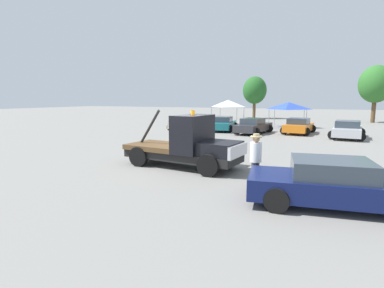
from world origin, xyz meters
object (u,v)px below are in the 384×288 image
at_px(canopy_tent_white, 228,104).
at_px(canopy_tent_blue, 289,106).
at_px(tow_truck, 188,146).
at_px(parked_car_orange, 299,126).
at_px(tree_center, 376,84).
at_px(parked_car_cream, 184,123).
at_px(person_near_truck, 256,156).
at_px(traffic_cone, 173,143).
at_px(foreground_car, 338,184).
at_px(parked_car_teal, 223,124).
at_px(parked_car_charcoal, 253,126).
at_px(tree_left, 255,90).
at_px(parked_car_silver, 347,130).

xyz_separation_m(canopy_tent_white, canopy_tent_blue, (6.68, -0.37, -0.18)).
xyz_separation_m(tow_truck, canopy_tent_white, (-5.09, 21.37, 1.46)).
xyz_separation_m(parked_car_orange, tree_center, (7.29, 16.19, 4.07)).
height_order(parked_car_cream, parked_car_orange, same).
distance_m(person_near_truck, traffic_cone, 8.91).
bearing_deg(foreground_car, parked_car_cream, 118.43).
height_order(foreground_car, parked_car_teal, same).
xyz_separation_m(person_near_truck, parked_car_charcoal, (-3.72, 15.56, -0.43)).
bearing_deg(tree_center, canopy_tent_white, -146.23).
relative_size(person_near_truck, tree_left, 0.29).
bearing_deg(parked_car_orange, parked_car_cream, 101.94).
xyz_separation_m(foreground_car, parked_car_teal, (-9.41, 17.78, -0.00)).
relative_size(parked_car_cream, canopy_tent_white, 1.54).
bearing_deg(canopy_tent_white, parked_car_silver, -31.55).
relative_size(parked_car_cream, canopy_tent_blue, 1.35).
relative_size(parked_car_cream, parked_car_silver, 0.94).
distance_m(parked_car_silver, tree_center, 18.52).
xyz_separation_m(tree_left, traffic_cone, (1.73, -29.06, -3.94)).
relative_size(parked_car_orange, tree_left, 0.71).
height_order(parked_car_cream, traffic_cone, parked_car_cream).
relative_size(canopy_tent_white, canopy_tent_blue, 0.88).
bearing_deg(parked_car_cream, parked_car_teal, -87.92).
xyz_separation_m(canopy_tent_blue, tree_left, (-6.49, 12.52, 1.95)).
bearing_deg(parked_car_orange, canopy_tent_white, 60.83).
bearing_deg(person_near_truck, parked_car_charcoal, 122.12).
distance_m(tow_truck, parked_car_orange, 15.88).
bearing_deg(person_near_truck, tree_center, 96.62).
bearing_deg(parked_car_orange, foreground_car, -165.57).
xyz_separation_m(canopy_tent_white, tree_center, (15.53, 10.39, 2.29)).
distance_m(parked_car_charcoal, tree_left, 20.37).
distance_m(person_near_truck, parked_car_charcoal, 16.00).
bearing_deg(canopy_tent_blue, parked_car_orange, -73.95).
xyz_separation_m(person_near_truck, parked_car_cream, (-10.63, 16.06, -0.43)).
bearing_deg(parked_car_teal, canopy_tent_white, 4.87).
distance_m(parked_car_silver, canopy_tent_blue, 8.86).
bearing_deg(tree_center, parked_car_cream, -135.76).
bearing_deg(parked_car_teal, tree_left, -4.81).
height_order(tow_truck, tree_center, tree_center).
distance_m(parked_car_silver, tree_left, 23.01).
height_order(canopy_tent_blue, tree_center, tree_center).
relative_size(canopy_tent_blue, tree_center, 0.49).
bearing_deg(parked_car_orange, person_near_truck, -173.47).
bearing_deg(tree_left, tree_center, -6.57).
bearing_deg(tree_left, foreground_car, -73.44).
height_order(parked_car_charcoal, parked_car_orange, same).
distance_m(parked_car_orange, tree_left, 20.00).
height_order(parked_car_silver, tree_center, tree_center).
height_order(parked_car_silver, canopy_tent_blue, canopy_tent_blue).
relative_size(tow_truck, parked_car_silver, 1.12).
relative_size(parked_car_silver, tree_center, 0.70).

